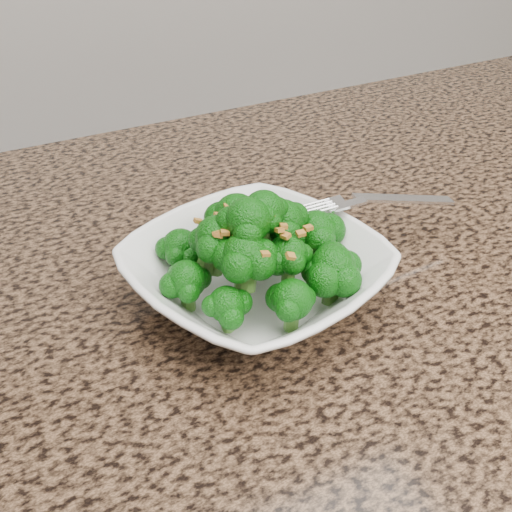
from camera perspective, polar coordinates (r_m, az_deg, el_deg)
granite_counter at (r=0.64m, az=13.63°, el=-5.21°), size 1.64×1.04×0.03m
bowl at (r=0.60m, az=-0.00°, el=-1.72°), size 0.28×0.28×0.06m
broccoli_pile at (r=0.56m, az=-0.00°, el=3.59°), size 0.20×0.20×0.07m
garlic_topping at (r=0.54m, az=-0.00°, el=7.20°), size 0.12×0.12×0.01m
fork at (r=0.65m, az=9.03°, el=4.77°), size 0.20×0.06×0.01m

